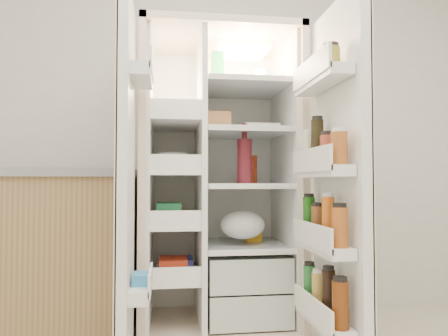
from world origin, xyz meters
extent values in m
cube|color=silver|center=(0.00, 2.00, 1.35)|extent=(4.00, 0.02, 2.70)
cube|color=beige|center=(-0.04, 1.93, 0.90)|extent=(0.92, 0.04, 1.80)
cube|color=beige|center=(-0.48, 1.60, 0.90)|extent=(0.04, 0.70, 1.80)
cube|color=beige|center=(0.40, 1.60, 0.90)|extent=(0.04, 0.70, 1.80)
cube|color=beige|center=(-0.04, 1.60, 1.78)|extent=(0.92, 0.70, 0.04)
cube|color=beige|center=(-0.04, 1.60, 0.04)|extent=(0.92, 0.70, 0.08)
cube|color=white|center=(-0.04, 1.90, 0.92)|extent=(0.84, 0.02, 1.68)
cube|color=white|center=(-0.45, 1.60, 0.92)|extent=(0.02, 0.62, 1.68)
cube|color=white|center=(0.37, 1.60, 0.92)|extent=(0.02, 0.62, 1.68)
cube|color=white|center=(-0.15, 1.60, 0.92)|extent=(0.03, 0.62, 1.68)
cube|color=silver|center=(0.12, 1.58, 0.18)|extent=(0.47, 0.52, 0.19)
cube|color=silver|center=(0.12, 1.58, 0.39)|extent=(0.47, 0.52, 0.19)
cube|color=#FFD18C|center=(0.12, 1.65, 1.72)|extent=(0.30, 0.30, 0.02)
cube|color=white|center=(-0.30, 1.60, 0.35)|extent=(0.28, 0.58, 0.02)
cube|color=white|center=(-0.30, 1.60, 0.65)|extent=(0.28, 0.58, 0.02)
cube|color=white|center=(-0.30, 1.60, 0.95)|extent=(0.28, 0.58, 0.02)
cube|color=white|center=(-0.30, 1.60, 1.25)|extent=(0.28, 0.58, 0.02)
cube|color=white|center=(0.12, 1.60, 0.52)|extent=(0.49, 0.58, 0.01)
cube|color=white|center=(0.12, 1.60, 0.88)|extent=(0.49, 0.58, 0.01)
cube|color=white|center=(0.12, 1.60, 1.20)|extent=(0.49, 0.58, 0.02)
cube|color=white|center=(0.12, 1.60, 1.48)|extent=(0.49, 0.58, 0.02)
cube|color=red|center=(-0.30, 1.60, 0.41)|extent=(0.16, 0.20, 0.10)
cube|color=#227F49|center=(-0.30, 1.60, 0.72)|extent=(0.14, 0.18, 0.12)
cube|color=silver|center=(-0.30, 1.60, 0.99)|extent=(0.20, 0.22, 0.07)
cube|color=gold|center=(-0.30, 1.60, 1.33)|extent=(0.15, 0.16, 0.14)
cube|color=#393CAC|center=(-0.30, 1.60, 0.40)|extent=(0.18, 0.20, 0.09)
cube|color=orange|center=(-0.30, 1.60, 0.71)|extent=(0.14, 0.18, 0.10)
cube|color=silver|center=(-0.30, 1.60, 1.02)|extent=(0.16, 0.16, 0.12)
sphere|color=orange|center=(-0.01, 1.50, 0.12)|extent=(0.07, 0.07, 0.07)
sphere|color=orange|center=(0.08, 1.54, 0.12)|extent=(0.07, 0.07, 0.07)
sphere|color=orange|center=(0.18, 1.50, 0.12)|extent=(0.07, 0.07, 0.07)
sphere|color=orange|center=(0.04, 1.64, 0.12)|extent=(0.07, 0.07, 0.07)
sphere|color=orange|center=(0.14, 1.62, 0.12)|extent=(0.07, 0.07, 0.07)
ellipsoid|color=#386F25|center=(0.12, 1.60, 0.40)|extent=(0.26, 0.24, 0.11)
cylinder|color=#4F111A|center=(0.09, 1.45, 1.02)|extent=(0.08, 0.08, 0.26)
cylinder|color=#661C0B|center=(0.17, 1.58, 0.98)|extent=(0.06, 0.06, 0.18)
cube|color=#217B3D|center=(-0.05, 1.59, 1.59)|extent=(0.07, 0.07, 0.21)
cylinder|color=silver|center=(0.24, 1.58, 1.54)|extent=(0.11, 0.11, 0.10)
cylinder|color=#A36725|center=(0.07, 1.70, 1.54)|extent=(0.08, 0.08, 0.10)
cube|color=white|center=(0.22, 1.57, 1.23)|extent=(0.21, 0.09, 0.05)
cube|color=#C6824F|center=(-0.07, 1.55, 1.26)|extent=(0.19, 0.10, 0.11)
ellipsoid|color=silver|center=(0.10, 1.54, 0.61)|extent=(0.27, 0.24, 0.17)
cube|color=orange|center=(0.20, 1.71, 0.58)|extent=(0.10, 0.11, 0.11)
cube|color=white|center=(-0.54, 1.05, 0.90)|extent=(0.05, 0.40, 1.72)
cube|color=beige|center=(-0.56, 1.05, 0.90)|extent=(0.01, 0.40, 1.72)
cube|color=white|center=(-0.47, 1.05, 0.40)|extent=(0.09, 0.32, 0.06)
cube|color=white|center=(-0.47, 1.05, 1.40)|extent=(0.09, 0.32, 0.06)
cube|color=#338CCC|center=(-0.47, 1.05, 0.43)|extent=(0.07, 0.12, 0.10)
cube|color=white|center=(0.46, 0.96, 0.90)|extent=(0.05, 0.58, 1.72)
cube|color=beige|center=(0.49, 0.96, 0.90)|extent=(0.01, 0.58, 1.72)
cube|color=white|center=(0.38, 0.96, 0.26)|extent=(0.11, 0.50, 0.05)
cube|color=white|center=(0.38, 0.96, 0.60)|extent=(0.11, 0.50, 0.05)
cube|color=white|center=(0.38, 0.96, 0.95)|extent=(0.11, 0.50, 0.05)
cube|color=white|center=(0.38, 0.96, 1.38)|extent=(0.11, 0.50, 0.05)
cylinder|color=#622A0A|center=(0.38, 0.76, 0.39)|extent=(0.07, 0.07, 0.20)
cylinder|color=black|center=(0.38, 0.89, 0.40)|extent=(0.06, 0.06, 0.22)
cylinder|color=gold|center=(0.38, 1.02, 0.38)|extent=(0.06, 0.06, 0.18)
cylinder|color=#277533|center=(0.38, 1.15, 0.38)|extent=(0.06, 0.06, 0.19)
cylinder|color=#9E4D1A|center=(0.38, 0.76, 0.71)|extent=(0.07, 0.07, 0.17)
cylinder|color=#C85E17|center=(0.38, 0.89, 0.73)|extent=(0.06, 0.06, 0.21)
cylinder|color=brown|center=(0.38, 1.02, 0.70)|extent=(0.07, 0.07, 0.16)
cylinder|color=#1A5A14|center=(0.38, 1.15, 0.72)|extent=(0.06, 0.06, 0.20)
cylinder|color=#964E20|center=(0.38, 0.76, 1.04)|extent=(0.07, 0.07, 0.14)
cylinder|color=#993A27|center=(0.38, 0.89, 1.04)|extent=(0.07, 0.07, 0.14)
cylinder|color=black|center=(0.38, 1.02, 1.09)|extent=(0.06, 0.06, 0.23)
cylinder|color=beige|center=(0.38, 1.15, 1.06)|extent=(0.06, 0.06, 0.18)
cylinder|color=olive|center=(0.38, 0.84, 1.45)|extent=(0.08, 0.08, 0.10)
cylinder|color=olive|center=(0.38, 1.06, 1.45)|extent=(0.08, 0.08, 0.10)
cube|color=#9E774F|center=(-1.20, 1.60, 0.47)|extent=(1.30, 0.67, 0.93)
cube|color=gray|center=(-1.20, 1.60, 0.95)|extent=(1.34, 0.71, 0.04)
camera|label=1|loc=(-0.35, -0.96, 0.90)|focal=34.00mm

